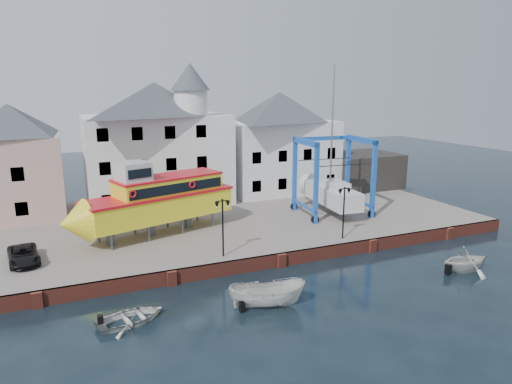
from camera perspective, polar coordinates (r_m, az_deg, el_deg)
name	(u,v)px	position (r m, az deg, el deg)	size (l,w,h in m)	color
ground	(281,267)	(33.53, 3.16, -9.32)	(140.00, 140.00, 0.00)	black
hardstanding	(230,220)	(42.94, -3.33, -3.57)	(44.00, 22.00, 1.00)	slate
quay_wall	(281,260)	(33.44, 3.09, -8.46)	(44.00, 0.47, 1.00)	maroon
building_pink	(14,162)	(46.43, -28.04, 3.32)	(8.00, 7.00, 10.30)	#C19A8F
building_white_main	(158,142)	(47.34, -12.10, 6.17)	(14.00, 8.30, 14.00)	silver
building_white_right	(279,142)	(52.41, 2.92, 6.26)	(12.00, 8.00, 11.20)	silver
shed_dark	(361,170)	(56.37, 12.97, 2.72)	(8.00, 7.00, 4.00)	black
lamp_post_left	(223,213)	(31.77, -4.20, -2.65)	(1.12, 0.32, 4.20)	black
lamp_post_right	(344,200)	(36.14, 10.97, -0.93)	(1.12, 0.32, 4.20)	black
tour_boat	(150,201)	(37.26, -13.05, -1.06)	(14.43, 7.39, 6.13)	#59595E
travel_lift	(328,188)	(44.05, 9.03, 0.47)	(6.82, 9.28, 13.78)	#1255B2
van	(23,255)	(35.12, -27.06, -7.01)	(1.88, 4.08, 1.13)	black
motorboat_a	(267,307)	(27.90, 1.40, -14.12)	(1.72, 4.57, 1.77)	silver
motorboat_c	(465,271)	(35.95, 24.64, -8.97)	(3.19, 3.69, 1.94)	silver
motorboat_d	(131,322)	(27.15, -15.32, -15.44)	(2.68, 3.75, 0.78)	silver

